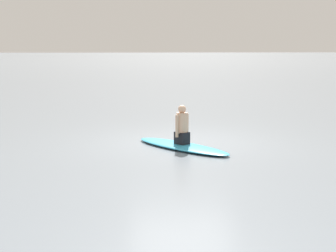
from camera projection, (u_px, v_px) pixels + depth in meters
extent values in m
plane|color=gray|center=(182.00, 142.00, 12.71)|extent=(400.00, 400.00, 0.00)
ellipsoid|color=#339EC6|center=(182.00, 146.00, 11.89)|extent=(2.70, 2.34, 0.10)
cube|color=black|center=(182.00, 138.00, 11.86)|extent=(0.38, 0.37, 0.28)
cylinder|color=#D6AD8E|center=(182.00, 123.00, 11.80)|extent=(0.36, 0.36, 0.46)
sphere|color=#D6AD8E|center=(182.00, 109.00, 11.76)|extent=(0.18, 0.18, 0.18)
cylinder|color=#D6AD8E|center=(177.00, 126.00, 11.71)|extent=(0.10, 0.10, 0.51)
cylinder|color=#D6AD8E|center=(187.00, 125.00, 11.92)|extent=(0.10, 0.10, 0.51)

